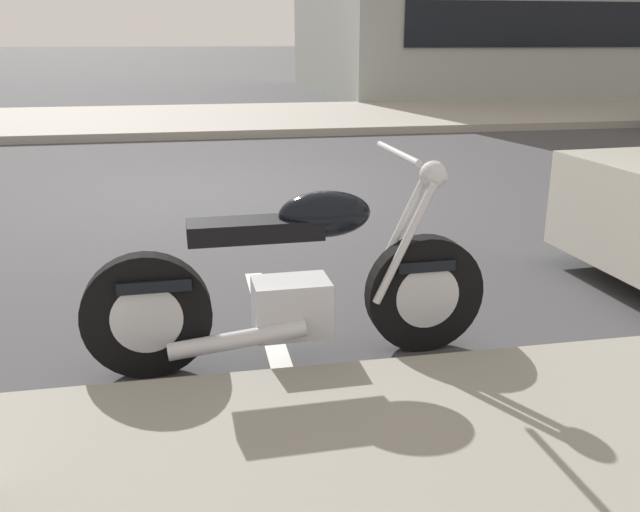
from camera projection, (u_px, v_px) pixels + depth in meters
name	position (u px, v px, depth m)	size (l,w,h in m)	color
ground_plane	(229.00, 195.00, 7.55)	(260.00, 260.00, 0.00)	#3D3D3F
parking_stall_stripe	(272.00, 334.00, 4.00)	(0.12, 2.20, 0.01)	silver
parked_motorcycle	(295.00, 285.00, 3.56)	(2.14, 0.62, 1.12)	black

